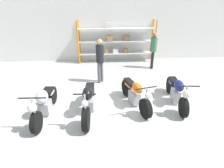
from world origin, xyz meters
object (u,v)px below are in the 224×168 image
motorcycle_black (89,100)px  motorcycle_orange (135,94)px  motorcycle_blue (177,91)px  person_near_rack (100,57)px  person_browsing (153,48)px  motorcycle_white (44,103)px  shelving_rack (117,42)px

motorcycle_black → motorcycle_orange: (1.47, 0.39, -0.04)m
motorcycle_blue → person_near_rack: person_near_rack is taller
person_near_rack → motorcycle_blue: bearing=-179.1°
motorcycle_orange → motorcycle_blue: 1.39m
person_browsing → motorcycle_white: bearing=53.2°
motorcycle_black → motorcycle_blue: (2.86, 0.38, 0.00)m
motorcycle_white → person_browsing: size_ratio=1.15×
motorcycle_white → motorcycle_orange: bearing=101.1°
motorcycle_orange → motorcycle_black: bearing=-89.5°
motorcycle_blue → person_browsing: (0.22, 3.60, 0.61)m
shelving_rack → motorcycle_orange: bearing=-88.5°
motorcycle_white → person_near_rack: bearing=147.7°
person_browsing → person_near_rack: person_near_rack is taller
motorcycle_white → motorcycle_blue: size_ratio=0.97×
shelving_rack → person_browsing: bearing=-36.5°
shelving_rack → motorcycle_blue: size_ratio=2.00×
motorcycle_black → person_near_rack: size_ratio=1.18×
motorcycle_white → person_browsing: person_browsing is taller
motorcycle_black → motorcycle_blue: bearing=100.9°
motorcycle_white → person_near_rack: (1.67, 2.38, 0.64)m
shelving_rack → person_browsing: 2.16m
shelving_rack → motorcycle_black: bearing=-104.3°
motorcycle_white → motorcycle_orange: 2.79m
shelving_rack → motorcycle_white: 5.94m
person_browsing → person_near_rack: (-2.69, -1.62, 0.02)m
motorcycle_black → motorcycle_blue: size_ratio=1.00×
motorcycle_white → motorcycle_orange: size_ratio=1.03×
person_browsing → person_near_rack: bearing=41.7°
motorcycle_orange → person_browsing: (1.61, 3.59, 0.65)m
motorcycle_black → motorcycle_orange: 1.52m
motorcycle_black → motorcycle_white: bearing=-85.5°
person_near_rack → motorcycle_black: bearing=120.5°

